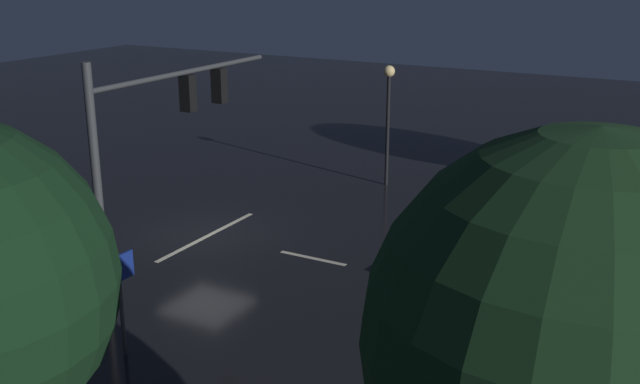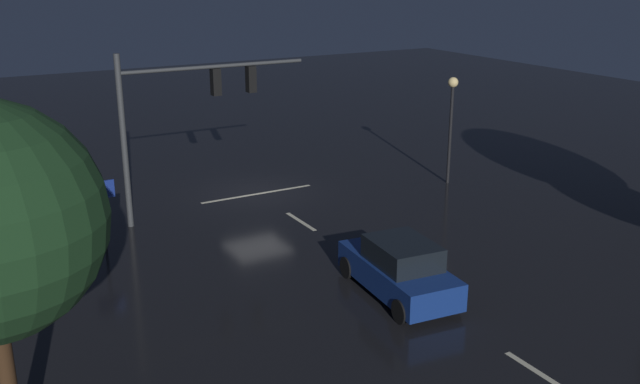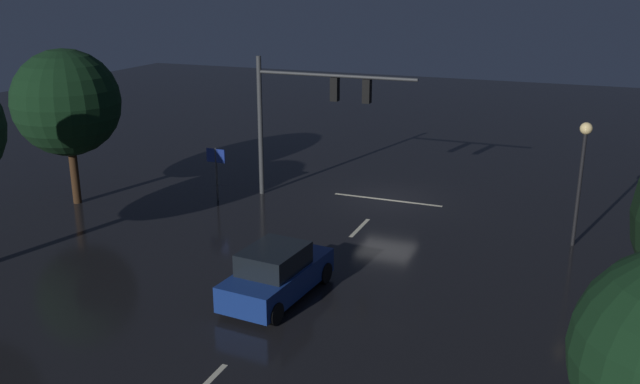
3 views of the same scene
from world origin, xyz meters
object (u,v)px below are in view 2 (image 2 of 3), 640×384
car_approaching (399,269)px  route_sign (102,199)px  street_lamp_left_kerb (452,109)px  traffic_signal_assembly (185,103)px

car_approaching → route_sign: (6.59, -7.76, 0.97)m
car_approaching → street_lamp_left_kerb: bearing=-136.3°
car_approaching → street_lamp_left_kerb: (-8.40, -8.04, 2.50)m
car_approaching → traffic_signal_assembly: bearing=-73.0°
traffic_signal_assembly → street_lamp_left_kerb: 11.47m
street_lamp_left_kerb → route_sign: size_ratio=1.91×
car_approaching → street_lamp_left_kerb: street_lamp_left_kerb is taller
car_approaching → route_sign: bearing=-49.7°
car_approaching → street_lamp_left_kerb: 11.90m
traffic_signal_assembly → car_approaching: bearing=107.0°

